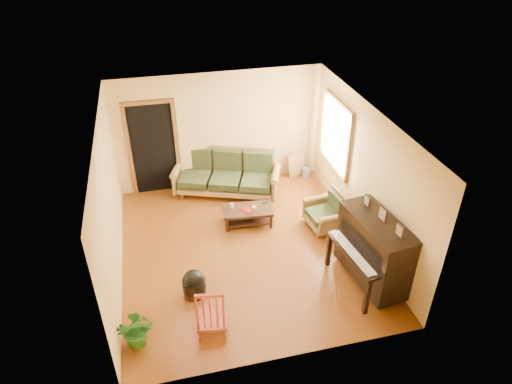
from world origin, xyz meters
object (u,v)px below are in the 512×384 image
object	(u,v)px
coffee_table	(248,216)
footstool	(194,286)
ceramic_crock	(306,173)
potted_plant	(137,329)
red_chair	(211,308)
sofa	(226,174)
armchair	(324,211)
piano	(373,252)

from	to	relation	value
coffee_table	footstool	xyz separation A→B (m)	(-1.29, -1.72, 0.01)
footstool	ceramic_crock	world-z (taller)	footstool
potted_plant	red_chair	bearing A→B (deg)	-0.95
sofa	potted_plant	bearing A→B (deg)	-97.76
armchair	sofa	bearing A→B (deg)	127.32
coffee_table	armchair	size ratio (longest dim) A/B	1.28
sofa	piano	distance (m)	3.80
sofa	red_chair	world-z (taller)	sofa
piano	armchair	bearing A→B (deg)	90.42
armchair	ceramic_crock	size ratio (longest dim) A/B	3.39
sofa	potted_plant	world-z (taller)	sofa
ceramic_crock	red_chair	bearing A→B (deg)	-125.67
footstool	red_chair	world-z (taller)	red_chair
coffee_table	footstool	world-z (taller)	footstool
sofa	footstool	xyz separation A→B (m)	(-1.08, -2.94, -0.30)
coffee_table	armchair	distance (m)	1.52
piano	ceramic_crock	xyz separation A→B (m)	(0.08, 3.55, -0.52)
armchair	ceramic_crock	distance (m)	1.97
red_chair	potted_plant	bearing A→B (deg)	-171.34
coffee_table	piano	world-z (taller)	piano
coffee_table	piano	bearing A→B (deg)	-51.63
red_chair	footstool	bearing A→B (deg)	111.05
piano	sofa	bearing A→B (deg)	112.10
red_chair	ceramic_crock	bearing A→B (deg)	63.95
coffee_table	potted_plant	world-z (taller)	potted_plant
red_chair	ceramic_crock	world-z (taller)	red_chair
footstool	potted_plant	distance (m)	1.22
armchair	footstool	bearing A→B (deg)	-162.34
sofa	armchair	size ratio (longest dim) A/B	2.96
sofa	footstool	world-z (taller)	sofa
potted_plant	footstool	bearing A→B (deg)	41.01
sofa	ceramic_crock	xyz separation A→B (m)	(1.95, 0.24, -0.37)
ceramic_crock	potted_plant	bearing A→B (deg)	-134.81
sofa	potted_plant	distance (m)	4.24
coffee_table	potted_plant	distance (m)	3.35
footstool	red_chair	distance (m)	0.88
sofa	ceramic_crock	world-z (taller)	sofa
coffee_table	ceramic_crock	size ratio (longest dim) A/B	4.34
sofa	armchair	xyz separation A→B (m)	(1.64, -1.68, -0.10)
armchair	red_chair	distance (m)	3.30
armchair	footstool	world-z (taller)	armchair
potted_plant	armchair	bearing A→B (deg)	29.36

